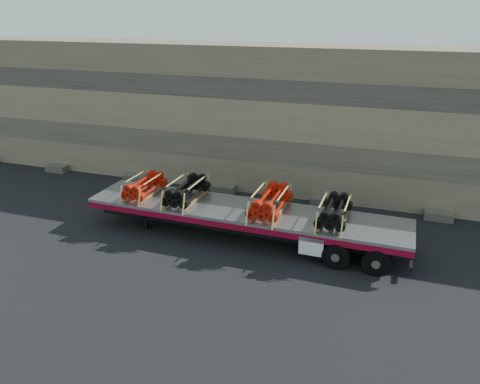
{
  "coord_description": "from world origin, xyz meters",
  "views": [
    {
      "loc": [
        4.75,
        -15.65,
        8.61
      ],
      "look_at": [
        -0.96,
        1.19,
        1.57
      ],
      "focal_mm": 35.0,
      "sensor_mm": 36.0,
      "label": 1
    }
  ],
  "objects": [
    {
      "name": "rock_wall",
      "position": [
        0.0,
        6.5,
        3.5
      ],
      "size": [
        44.0,
        3.0,
        7.0
      ],
      "primitive_type": "cube",
      "color": "#7A6B54",
      "rests_on": "ground"
    },
    {
      "name": "ground",
      "position": [
        0.0,
        0.0,
        0.0
      ],
      "size": [
        120.0,
        120.0,
        0.0
      ],
      "primitive_type": "plane",
      "color": "black",
      "rests_on": "ground"
    },
    {
      "name": "bundle_midfront",
      "position": [
        -2.94,
        0.31,
        1.68
      ],
      "size": [
        1.18,
        2.3,
        0.81
      ],
      "primitive_type": null,
      "rotation": [
        0.0,
        0.0,
        -0.02
      ],
      "color": "black",
      "rests_on": "trailer"
    },
    {
      "name": "bundle_midrear",
      "position": [
        0.58,
        0.25,
        1.7
      ],
      "size": [
        1.23,
        2.41,
        0.85
      ],
      "primitive_type": null,
      "rotation": [
        0.0,
        0.0,
        -0.02
      ],
      "color": "#AF1709",
      "rests_on": "trailer"
    },
    {
      "name": "bundle_front",
      "position": [
        -4.88,
        0.34,
        1.64
      ],
      "size": [
        1.07,
        2.1,
        0.74
      ],
      "primitive_type": null,
      "rotation": [
        0.0,
        0.0,
        -0.02
      ],
      "color": "#AF1709",
      "rests_on": "trailer"
    },
    {
      "name": "trailer",
      "position": [
        -0.49,
        0.27,
        0.64
      ],
      "size": [
        12.77,
        2.65,
        1.27
      ],
      "primitive_type": null,
      "rotation": [
        0.0,
        0.0,
        -0.02
      ],
      "color": "#A0A3A7",
      "rests_on": "ground"
    },
    {
      "name": "bundle_rear",
      "position": [
        3.01,
        0.21,
        1.66
      ],
      "size": [
        1.12,
        2.18,
        0.77
      ],
      "primitive_type": null,
      "rotation": [
        0.0,
        0.0,
        -0.02
      ],
      "color": "black",
      "rests_on": "trailer"
    }
  ]
}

